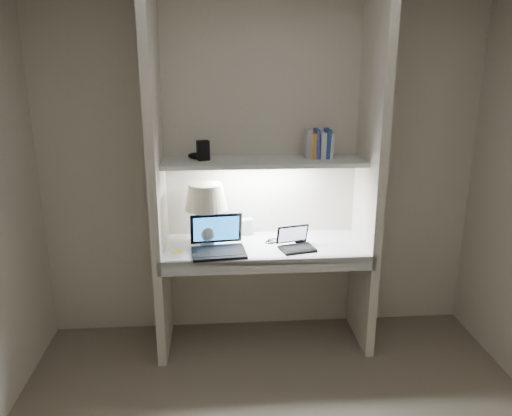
{
  "coord_description": "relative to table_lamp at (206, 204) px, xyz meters",
  "views": [
    {
      "loc": [
        -0.31,
        -2.08,
        2.04
      ],
      "look_at": [
        -0.07,
        1.05,
        1.1
      ],
      "focal_mm": 35.0,
      "sensor_mm": 36.0,
      "label": 1
    }
  ],
  "objects": [
    {
      "name": "strip_light",
      "position": [
        0.41,
        0.04,
        0.26
      ],
      "size": [
        0.6,
        0.04,
        0.02
      ],
      "primitive_type": "cube",
      "color": "white",
      "rests_on": "shelf"
    },
    {
      "name": "desk_apron",
      "position": [
        0.41,
        -0.31,
        -0.35
      ],
      "size": [
        1.46,
        0.03,
        0.1
      ],
      "primitive_type": "cube",
      "color": "silver",
      "rests_on": "desk"
    },
    {
      "name": "laptop_netbook",
      "position": [
        0.61,
        -0.14,
        -0.26
      ],
      "size": [
        0.27,
        0.25,
        0.15
      ],
      "rotation": [
        0.0,
        0.0,
        0.24
      ],
      "color": "black",
      "rests_on": "desk"
    },
    {
      "name": "table_lamp",
      "position": [
        0.0,
        0.0,
        0.0
      ],
      "size": [
        0.3,
        0.3,
        0.44
      ],
      "color": "white",
      "rests_on": "desk"
    },
    {
      "name": "cable_coil",
      "position": [
        0.48,
        0.01,
        -0.29
      ],
      "size": [
        0.1,
        0.1,
        0.01
      ],
      "primitive_type": "torus",
      "rotation": [
        0.0,
        0.0,
        0.11
      ],
      "color": "black",
      "rests_on": "desk"
    },
    {
      "name": "desk",
      "position": [
        0.41,
        -0.05,
        -0.32
      ],
      "size": [
        1.4,
        0.55,
        0.04
      ],
      "primitive_type": "cube",
      "color": "white",
      "rests_on": "alcove_panel_left"
    },
    {
      "name": "book_row",
      "position": [
        0.8,
        0.09,
        0.4
      ],
      "size": [
        0.19,
        0.14,
        0.2
      ],
      "color": "silver",
      "rests_on": "shelf"
    },
    {
      "name": "shelf_box",
      "position": [
        -0.01,
        0.05,
        0.37
      ],
      "size": [
        0.09,
        0.08,
        0.14
      ],
      "primitive_type": "cube",
      "rotation": [
        0.0,
        0.0,
        0.33
      ],
      "color": "black",
      "rests_on": "shelf"
    },
    {
      "name": "shelf_gadget",
      "position": [
        -0.07,
        0.09,
        0.32
      ],
      "size": [
        0.13,
        0.11,
        0.05
      ],
      "primitive_type": "ellipsoid",
      "rotation": [
        0.0,
        0.0,
        -0.34
      ],
      "color": "black",
      "rests_on": "shelf"
    },
    {
      "name": "mouse",
      "position": [
        0.66,
        -0.04,
        -0.28
      ],
      "size": [
        0.11,
        0.08,
        0.03
      ],
      "primitive_type": "ellipsoid",
      "rotation": [
        0.0,
        0.0,
        0.31
      ],
      "color": "black",
      "rests_on": "desk"
    },
    {
      "name": "back_wall",
      "position": [
        0.41,
        0.22,
        0.18
      ],
      "size": [
        3.2,
        0.01,
        2.5
      ],
      "primitive_type": "cube",
      "color": "beige",
      "rests_on": "floor"
    },
    {
      "name": "alcove_panel_left",
      "position": [
        -0.32,
        -0.05,
        0.18
      ],
      "size": [
        0.06,
        0.55,
        2.5
      ],
      "primitive_type": "cube",
      "color": "beige",
      "rests_on": "floor"
    },
    {
      "name": "shelf",
      "position": [
        0.41,
        0.04,
        0.28
      ],
      "size": [
        1.4,
        0.36,
        0.03
      ],
      "primitive_type": "cube",
      "color": "silver",
      "rests_on": "back_wall"
    },
    {
      "name": "speaker",
      "position": [
        0.29,
        0.17,
        -0.23
      ],
      "size": [
        0.1,
        0.08,
        0.12
      ],
      "primitive_type": "cube",
      "rotation": [
        0.0,
        0.0,
        0.26
      ],
      "color": "silver",
      "rests_on": "desk"
    },
    {
      "name": "alcove_panel_right",
      "position": [
        1.14,
        -0.05,
        0.18
      ],
      "size": [
        0.06,
        0.55,
        2.5
      ],
      "primitive_type": "cube",
      "color": "beige",
      "rests_on": "floor"
    },
    {
      "name": "sticky_note",
      "position": [
        -0.2,
        -0.15,
        -0.29
      ],
      "size": [
        0.08,
        0.08,
        0.0
      ],
      "primitive_type": "cube",
      "rotation": [
        0.0,
        0.0,
        -0.14
      ],
      "color": "#FAFF35",
      "rests_on": "desk"
    },
    {
      "name": "laptop_main",
      "position": [
        0.07,
        -0.15,
        -0.24
      ],
      "size": [
        0.39,
        0.35,
        0.24
      ],
      "rotation": [
        0.0,
        0.0,
        0.1
      ],
      "color": "black",
      "rests_on": "desk"
    }
  ]
}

